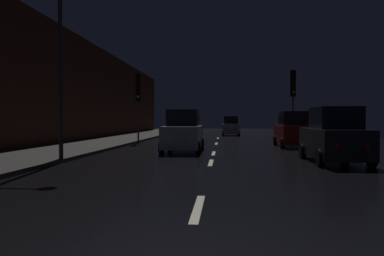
% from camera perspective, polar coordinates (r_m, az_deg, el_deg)
% --- Properties ---
extents(ground, '(27.98, 84.00, 0.02)m').
position_cam_1_polar(ground, '(28.41, 3.82, -2.07)').
color(ground, black).
extents(sidewalk_left, '(4.40, 84.00, 0.15)m').
position_cam_1_polar(sidewalk_left, '(29.58, -11.45, -1.79)').
color(sidewalk_left, '#33302D').
rests_on(sidewalk_left, ground).
extents(building_facade_left, '(0.80, 63.00, 7.79)m').
position_cam_1_polar(building_facade_left, '(27.22, -18.86, 5.95)').
color(building_facade_left, '#472319').
rests_on(building_facade_left, ground).
extents(lane_centerline, '(0.16, 28.61, 0.01)m').
position_cam_1_polar(lane_centerline, '(19.70, 3.41, -3.49)').
color(lane_centerline, beige).
rests_on(lane_centerline, ground).
extents(traffic_light_far_right, '(0.38, 0.48, 5.21)m').
position_cam_1_polar(traffic_light_far_right, '(28.12, 15.13, 5.65)').
color(traffic_light_far_right, '#38383A').
rests_on(traffic_light_far_right, ground).
extents(traffic_light_far_left, '(0.34, 0.47, 4.84)m').
position_cam_1_polar(traffic_light_far_left, '(26.63, -8.19, 5.29)').
color(traffic_light_far_left, '#38383A').
rests_on(traffic_light_far_left, ground).
extents(streetlamp_overhead, '(1.70, 0.44, 7.82)m').
position_cam_1_polar(streetlamp_overhead, '(15.31, -17.89, 14.34)').
color(streetlamp_overhead, '#2D2D30').
rests_on(streetlamp_overhead, ground).
extents(car_approaching_headlights, '(1.97, 4.27, 2.15)m').
position_cam_1_polar(car_approaching_headlights, '(19.23, -1.35, -0.69)').
color(car_approaching_headlights, silver).
rests_on(car_approaching_headlights, ground).
extents(car_parked_right_far, '(1.96, 4.24, 2.14)m').
position_cam_1_polar(car_parked_right_far, '(23.45, 15.14, -0.40)').
color(car_parked_right_far, maroon).
rests_on(car_parked_right_far, ground).
extents(car_distant_taillights, '(1.84, 3.99, 2.01)m').
position_cam_1_polar(car_distant_taillights, '(39.53, 5.91, 0.21)').
color(car_distant_taillights, '#A5A8AD').
rests_on(car_distant_taillights, ground).
extents(car_parked_right_near, '(1.94, 4.20, 2.12)m').
position_cam_1_polar(car_parked_right_near, '(15.30, 20.79, -1.33)').
color(car_parked_right_near, black).
rests_on(car_parked_right_near, ground).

